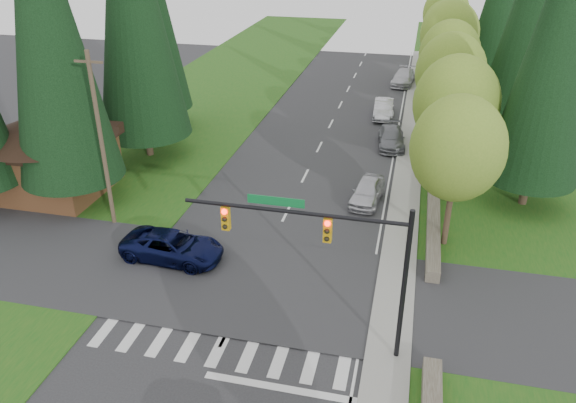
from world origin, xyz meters
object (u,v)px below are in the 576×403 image
(parked_car_a, at_px, (367,191))
(parked_car_d, at_px, (385,106))
(suv_navy, at_px, (173,246))
(parked_car_b, at_px, (391,138))
(parked_car_e, at_px, (404,77))
(parked_car_c, at_px, (384,109))

(parked_car_a, relative_size, parked_car_d, 1.09)
(suv_navy, distance_m, parked_car_a, 12.72)
(suv_navy, distance_m, parked_car_b, 21.17)
(parked_car_a, relative_size, parked_car_e, 0.82)
(parked_car_b, relative_size, parked_car_c, 1.04)
(suv_navy, height_order, parked_car_c, parked_car_c)
(parked_car_b, height_order, parked_car_c, parked_car_c)
(parked_car_e, bearing_deg, parked_car_d, -91.40)
(parked_car_a, distance_m, parked_car_c, 16.72)
(parked_car_a, relative_size, parked_car_c, 0.92)
(parked_car_b, distance_m, parked_car_e, 18.06)
(parked_car_c, distance_m, parked_car_e, 11.25)
(suv_navy, relative_size, parked_car_e, 1.04)
(parked_car_e, bearing_deg, parked_car_b, -84.71)
(parked_car_a, relative_size, parked_car_b, 0.89)
(parked_car_c, bearing_deg, parked_car_e, 81.89)
(suv_navy, bearing_deg, parked_car_d, -14.72)
(parked_car_c, bearing_deg, parked_car_a, -90.82)
(parked_car_c, xyz_separation_m, parked_car_e, (1.19, 11.19, -0.01))
(parked_car_a, bearing_deg, parked_car_e, 94.56)
(parked_car_a, bearing_deg, parked_car_c, 97.49)
(suv_navy, xyz_separation_m, parked_car_b, (9.96, 18.68, -0.05))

